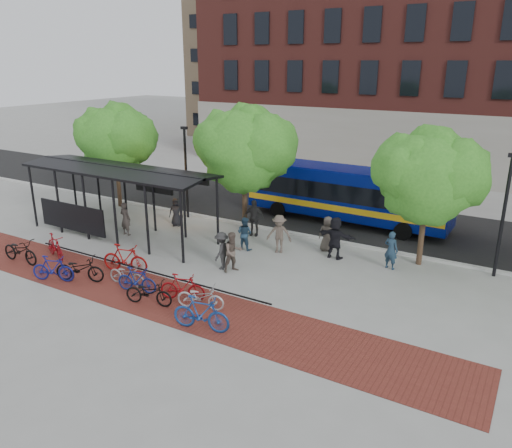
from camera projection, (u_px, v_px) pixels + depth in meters
The scene contains 34 objects.
ground at pixel (263, 262), 22.13m from camera, with size 160.00×160.00×0.00m, color #9E9E99.
asphalt_street at pixel (332, 216), 28.67m from camera, with size 160.00×8.00×0.01m, color black.
curb at pixel (302, 235), 25.39m from camera, with size 160.00×0.25×0.12m, color #B7B7B2.
brick_strip at pixel (152, 295), 19.01m from camera, with size 24.00×3.00×0.01m, color maroon.
bike_rack_rail at pixel (143, 280), 20.38m from camera, with size 12.00×0.05×0.95m, color black.
building_tower at pixel (315, 1), 57.85m from camera, with size 22.00×22.00×30.00m, color #7A664C.
bus_shelter at pixel (116, 177), 24.73m from camera, with size 10.60×3.07×3.60m.
tree_a at pixel (116, 137), 29.30m from camera, with size 4.90×4.00×6.18m.
tree_b at pixel (246, 146), 24.88m from camera, with size 5.15×4.20×6.47m.
tree_c at pixel (431, 174), 20.66m from camera, with size 4.66×3.80×5.92m.
lamp_post_left at pixel (186, 170), 27.60m from camera, with size 0.35×0.20×5.12m.
lamp_post_right at pixel (504, 213), 19.87m from camera, with size 0.35×0.20×5.12m.
bus at pixel (346, 192), 27.10m from camera, with size 11.18×2.83×3.01m.
bike_0 at pixel (20, 251), 21.94m from camera, with size 0.74×2.12×1.11m, color black.
bike_1 at pixel (55, 246), 22.44m from camera, with size 0.52×1.84×1.11m, color maroon.
bike_3 at pixel (53, 269), 20.09m from camera, with size 0.51×1.81×1.09m, color navy.
bike_4 at pixel (80, 269), 20.08m from camera, with size 0.72×2.05×1.08m, color black.
bike_5 at pixel (125, 258), 20.90m from camera, with size 0.58×2.07×1.24m, color #990F0D.
bike_6 at pixel (127, 274), 19.75m from camera, with size 0.60×1.73×0.91m, color gray.
bike_7 at pixel (137, 280), 19.15m from camera, with size 0.47×1.68×1.01m, color navy.
bike_8 at pixel (149, 292), 18.16m from camera, with size 0.65×1.85×0.97m, color black.
bike_9 at pixel (183, 287), 18.50m from camera, with size 0.49×1.74×1.05m, color maroon.
bike_10 at pixel (200, 297), 17.87m from camera, with size 0.62×1.78×0.93m, color #B1B1B3.
bike_11 at pixel (201, 313), 16.40m from camera, with size 0.57×2.03×1.22m, color navy.
pedestrian_0 at pixel (176, 212), 26.78m from camera, with size 0.75×0.49×1.53m, color black.
pedestrian_1 at pixel (125, 219), 25.33m from camera, with size 0.63×0.41×1.72m, color #3F3632.
pedestrian_2 at pixel (245, 233), 23.40m from camera, with size 0.77×0.60×1.58m, color #223A4F.
pedestrian_3 at pixel (279, 234), 22.98m from camera, with size 1.17×0.67×1.82m, color brown.
pedestrian_4 at pixel (254, 218), 25.26m from camera, with size 1.09×0.45×1.86m, color #242424.
pedestrian_5 at pixel (335, 238), 22.30m from camera, with size 1.79×0.57×1.93m, color black.
pedestrian_6 at pixel (327, 234), 23.18m from camera, with size 0.82×0.53×1.68m, color #413B34.
pedestrian_7 at pixel (391, 250), 21.21m from camera, with size 0.62×0.40×1.69m, color #1F3549.
pedestrian_8 at pixel (233, 252), 20.92m from camera, with size 0.85×0.66×1.74m, color brown.
pedestrian_9 at pixel (222, 251), 21.22m from camera, with size 1.06×0.61×1.64m, color #292929.
Camera 1 is at (10.16, -17.79, 8.55)m, focal length 35.00 mm.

